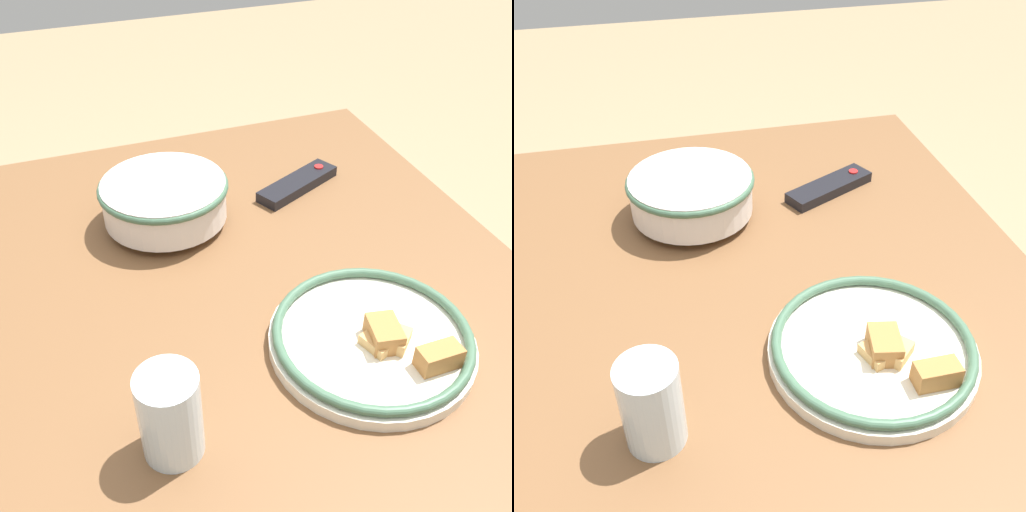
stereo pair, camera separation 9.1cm
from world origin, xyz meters
TOP-DOWN VIEW (x-y plane):
  - dining_table at (0.00, 0.00)m, footprint 1.13×0.89m
  - noodle_bowl at (-0.25, -0.07)m, footprint 0.22×0.22m
  - food_plate at (0.14, 0.12)m, footprint 0.28×0.28m
  - tv_remote at (-0.27, 0.19)m, footprint 0.12×0.18m
  - drinking_glass at (0.20, -0.18)m, footprint 0.07×0.07m

SIDE VIEW (x-z plane):
  - dining_table at x=0.00m, z-range 0.28..1.04m
  - tv_remote at x=-0.27m, z-range 0.75..0.78m
  - food_plate at x=0.14m, z-range 0.75..0.80m
  - noodle_bowl at x=-0.25m, z-range 0.76..0.85m
  - drinking_glass at x=0.20m, z-range 0.76..0.87m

